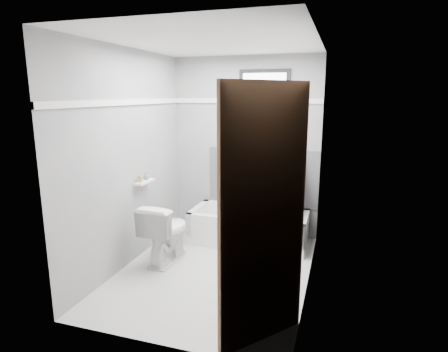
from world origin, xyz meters
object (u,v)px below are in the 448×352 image
at_px(bathtub, 249,227).
at_px(office_chair, 279,195).
at_px(toilet, 166,232).
at_px(door, 292,237).
at_px(soap_bottle_b, 146,176).
at_px(soap_bottle_a, 140,178).

bearing_deg(bathtub, office_chair, 5.61).
bearing_deg(toilet, door, 141.31).
relative_size(bathtub, soap_bottle_b, 16.43).
bearing_deg(door, toilet, 139.40).
height_order(office_chair, toilet, office_chair).
bearing_deg(soap_bottle_b, door, -38.81).
bearing_deg(office_chair, soap_bottle_a, -153.23).
bearing_deg(office_chair, soap_bottle_b, -157.51).
relative_size(bathtub, toilet, 2.11).
distance_m(office_chair, soap_bottle_b, 1.65).
height_order(soap_bottle_a, soap_bottle_b, soap_bottle_a).
xyz_separation_m(door, soap_bottle_b, (-1.92, 1.54, -0.04)).
height_order(bathtub, soap_bottle_a, soap_bottle_a).
bearing_deg(office_chair, bathtub, -177.48).
bearing_deg(door, office_chair, 101.39).
relative_size(bathtub, office_chair, 1.38).
distance_m(office_chair, soap_bottle_a, 1.72).
bearing_deg(soap_bottle_b, toilet, -28.33).
height_order(office_chair, door, door).
bearing_deg(soap_bottle_a, soap_bottle_b, 90.00).
distance_m(office_chair, toilet, 1.48).
xyz_separation_m(bathtub, door, (0.82, -2.21, 0.79)).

